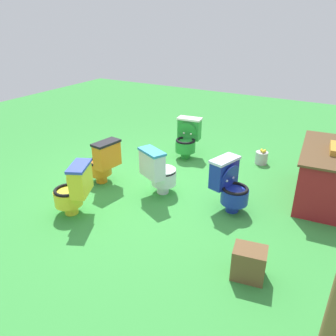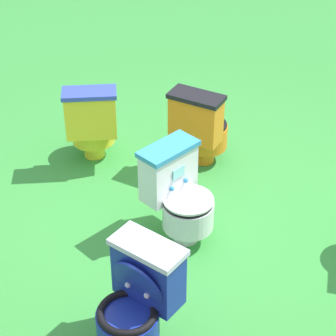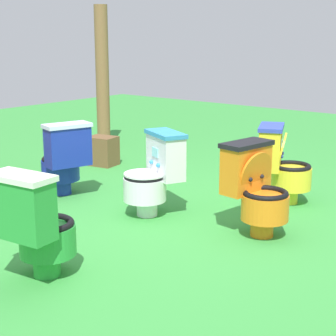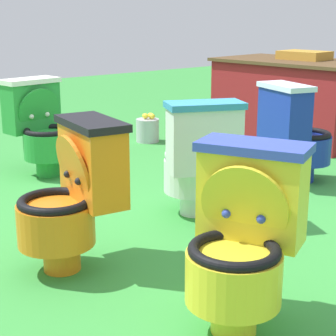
{
  "view_description": "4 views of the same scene",
  "coord_description": "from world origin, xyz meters",
  "px_view_note": "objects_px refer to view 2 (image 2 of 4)",
  "views": [
    {
      "loc": [
        3.84,
        2.38,
        2.47
      ],
      "look_at": [
        -0.09,
        0.16,
        0.35
      ],
      "focal_mm": 35.49,
      "sensor_mm": 36.0,
      "label": 1
    },
    {
      "loc": [
        -1.07,
        3.6,
        3.16
      ],
      "look_at": [
        0.3,
        -0.16,
        0.38
      ],
      "focal_mm": 69.66,
      "sensor_mm": 36.0,
      "label": 2
    },
    {
      "loc": [
        -3.45,
        -2.91,
        1.56
      ],
      "look_at": [
        0.11,
        -0.04,
        0.44
      ],
      "focal_mm": 59.76,
      "sensor_mm": 36.0,
      "label": 3
    },
    {
      "loc": [
        2.54,
        -2.11,
        1.22
      ],
      "look_at": [
        0.25,
        -0.23,
        0.4
      ],
      "focal_mm": 61.01,
      "sensor_mm": 36.0,
      "label": 4
    }
  ],
  "objects_px": {
    "toilet_blue": "(137,300)",
    "toilet_orange": "(201,127)",
    "toilet_white": "(179,195)",
    "toilet_yellow": "(92,122)"
  },
  "relations": [
    {
      "from": "toilet_blue",
      "to": "toilet_orange",
      "type": "xyz_separation_m",
      "value": [
        0.24,
        -1.98,
        0.0
      ]
    },
    {
      "from": "toilet_orange",
      "to": "toilet_white",
      "type": "bearing_deg",
      "value": -73.35
    },
    {
      "from": "toilet_yellow",
      "to": "toilet_white",
      "type": "height_order",
      "value": "same"
    },
    {
      "from": "toilet_blue",
      "to": "toilet_orange",
      "type": "distance_m",
      "value": 1.99
    },
    {
      "from": "toilet_white",
      "to": "toilet_orange",
      "type": "bearing_deg",
      "value": -146.56
    },
    {
      "from": "toilet_yellow",
      "to": "toilet_white",
      "type": "distance_m",
      "value": 1.22
    },
    {
      "from": "toilet_orange",
      "to": "toilet_white",
      "type": "height_order",
      "value": "same"
    },
    {
      "from": "toilet_blue",
      "to": "toilet_white",
      "type": "height_order",
      "value": "same"
    },
    {
      "from": "toilet_blue",
      "to": "toilet_yellow",
      "type": "bearing_deg",
      "value": -40.42
    },
    {
      "from": "toilet_yellow",
      "to": "toilet_blue",
      "type": "bearing_deg",
      "value": -82.03
    }
  ]
}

